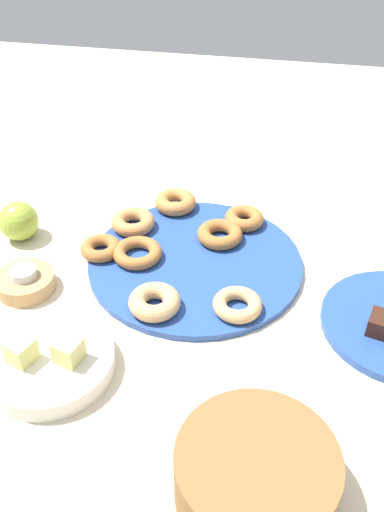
{
  "coord_description": "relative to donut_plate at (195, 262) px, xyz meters",
  "views": [
    {
      "loc": [
        -0.16,
        0.78,
        0.64
      ],
      "look_at": [
        0.0,
        0.03,
        0.04
      ],
      "focal_mm": 38.52,
      "sensor_mm": 36.0,
      "label": 1
    }
  ],
  "objects": [
    {
      "name": "donut_7",
      "position": [
        0.08,
        -0.16,
        0.02
      ],
      "size": [
        0.11,
        0.11,
        0.03
      ],
      "primitive_type": "torus",
      "rotation": [
        0.0,
        0.0,
        0.35
      ],
      "color": "#BC7A3D",
      "rests_on": "donut_plate"
    },
    {
      "name": "donut_2",
      "position": [
        0.11,
        0.02,
        0.02
      ],
      "size": [
        0.11,
        0.11,
        0.02
      ],
      "primitive_type": "torus",
      "rotation": [
        0.0,
        0.0,
        2.87
      ],
      "color": "#AD6B33",
      "rests_on": "donut_plate"
    },
    {
      "name": "apple",
      "position": [
        0.36,
        -0.01,
        0.03
      ],
      "size": [
        0.08,
        0.08,
        0.08
      ],
      "primitive_type": "sphere",
      "color": "#93AD38",
      "rests_on": "ground_plane"
    },
    {
      "name": "candle_holder",
      "position": [
        0.28,
        0.13,
        0.01
      ],
      "size": [
        0.1,
        0.1,
        0.03
      ],
      "primitive_type": "cylinder",
      "color": "tan",
      "rests_on": "ground_plane"
    },
    {
      "name": "melon_chunk_right",
      "position": [
        0.19,
        0.31,
        0.04
      ],
      "size": [
        0.05,
        0.05,
        0.04
      ],
      "primitive_type": "cube",
      "rotation": [
        0.0,
        0.0,
        -0.36
      ],
      "color": "#DBD67A",
      "rests_on": "fruit_bowl"
    },
    {
      "name": "donut_6",
      "position": [
        0.14,
        -0.07,
        0.02
      ],
      "size": [
        0.11,
        0.11,
        0.03
      ],
      "primitive_type": "torus",
      "rotation": [
        0.0,
        0.0,
        2.81
      ],
      "color": "#C6844C",
      "rests_on": "donut_plate"
    },
    {
      "name": "donut_4",
      "position": [
        -0.07,
        -0.13,
        0.02
      ],
      "size": [
        0.11,
        0.11,
        0.03
      ],
      "primitive_type": "torus",
      "rotation": [
        0.0,
        0.0,
        3.69
      ],
      "color": "#AD6B33",
      "rests_on": "donut_plate"
    },
    {
      "name": "donut_plate",
      "position": [
        0.0,
        0.0,
        0.0
      ],
      "size": [
        0.4,
        0.4,
        0.01
      ],
      "primitive_type": "cylinder",
      "color": "#284C9E",
      "rests_on": "ground_plane"
    },
    {
      "name": "tealight",
      "position": [
        0.28,
        0.13,
        0.03
      ],
      "size": [
        0.05,
        0.05,
        0.01
      ],
      "primitive_type": "cylinder",
      "color": "silver",
      "rests_on": "candle_holder"
    },
    {
      "name": "donut_0",
      "position": [
        -0.09,
        0.12,
        0.02
      ],
      "size": [
        0.11,
        0.11,
        0.02
      ],
      "primitive_type": "torus",
      "rotation": [
        0.0,
        0.0,
        2.15
      ],
      "color": "tan",
      "rests_on": "donut_plate"
    },
    {
      "name": "melon_chunk_left",
      "position": [
        0.13,
        0.29,
        0.04
      ],
      "size": [
        0.04,
        0.04,
        0.04
      ],
      "primitive_type": "cube",
      "rotation": [
        0.0,
        0.0,
        -0.26
      ],
      "color": "#DBD67A",
      "rests_on": "fruit_bowl"
    },
    {
      "name": "donut_1",
      "position": [
        0.04,
        0.14,
        0.02
      ],
      "size": [
        0.12,
        0.12,
        0.03
      ],
      "primitive_type": "torus",
      "rotation": [
        0.0,
        0.0,
        2.06
      ],
      "color": "tan",
      "rests_on": "donut_plate"
    },
    {
      "name": "fruit_bowl",
      "position": [
        0.16,
        0.29,
        0.01
      ],
      "size": [
        0.19,
        0.19,
        0.03
      ],
      "primitive_type": "cylinder",
      "color": "silver",
      "rests_on": "ground_plane"
    },
    {
      "name": "ground_plane",
      "position": [
        0.0,
        0.0,
        -0.01
      ],
      "size": [
        2.4,
        2.4,
        0.0
      ],
      "primitive_type": "plane",
      "color": "beige"
    },
    {
      "name": "donut_3",
      "position": [
        -0.03,
        -0.07,
        0.02
      ],
      "size": [
        0.11,
        0.11,
        0.03
      ],
      "primitive_type": "torus",
      "rotation": [
        0.0,
        0.0,
        5.05
      ],
      "color": "#AD6B33",
      "rests_on": "donut_plate"
    },
    {
      "name": "basket",
      "position": [
        -0.16,
        0.42,
        0.03
      ],
      "size": [
        0.25,
        0.25,
        0.08
      ],
      "primitive_type": "cylinder",
      "rotation": [
        0.0,
        0.0,
        0.34
      ],
      "color": "brown",
      "rests_on": "ground_plane"
    },
    {
      "name": "donut_5",
      "position": [
        0.18,
        0.02,
        0.02
      ],
      "size": [
        0.09,
        0.09,
        0.02
      ],
      "primitive_type": "torus",
      "rotation": [
        0.0,
        0.0,
        0.24
      ],
      "color": "#AD6B33",
      "rests_on": "donut_plate"
    }
  ]
}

